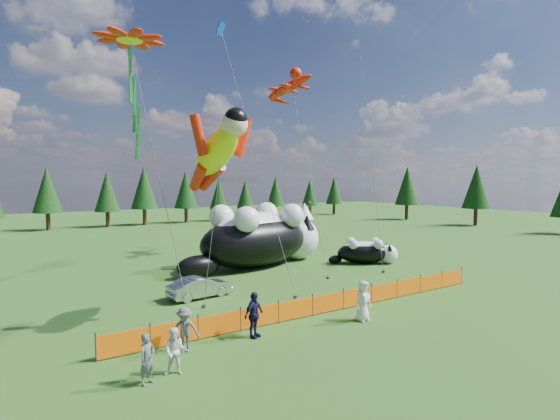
# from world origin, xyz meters

# --- Properties ---
(ground) EXTENTS (160.00, 160.00, 0.00)m
(ground) POSITION_xyz_m (0.00, 0.00, 0.00)
(ground) COLOR #10390A
(ground) RESTS_ON ground
(safety_fence) EXTENTS (22.06, 0.06, 1.10)m
(safety_fence) POSITION_xyz_m (0.00, -3.00, 0.50)
(safety_fence) COLOR #262626
(safety_fence) RESTS_ON ground
(tree_line) EXTENTS (90.00, 4.00, 8.00)m
(tree_line) POSITION_xyz_m (0.00, 45.00, 4.00)
(tree_line) COLOR black
(tree_line) RESTS_ON ground
(festival_tents) EXTENTS (50.00, 3.20, 2.80)m
(festival_tents) POSITION_xyz_m (11.00, 40.00, 1.40)
(festival_tents) COLOR white
(festival_tents) RESTS_ON ground
(cat_large) EXTENTS (13.29, 6.71, 4.84)m
(cat_large) POSITION_xyz_m (3.34, 9.21, 2.30)
(cat_large) COLOR black
(cat_large) RESTS_ON ground
(cat_small) EXTENTS (5.02, 3.96, 2.04)m
(cat_small) POSITION_xyz_m (10.84, 5.42, 0.97)
(cat_small) COLOR black
(cat_small) RESTS_ON ground
(car) EXTENTS (3.80, 1.69, 1.21)m
(car) POSITION_xyz_m (-4.35, 3.14, 0.61)
(car) COLOR #BBBABF
(car) RESTS_ON ground
(spectator_a) EXTENTS (0.74, 0.66, 1.70)m
(spectator_a) POSITION_xyz_m (-9.91, -5.79, 0.85)
(spectator_a) COLOR #58585D
(spectator_a) RESTS_ON ground
(spectator_b) EXTENTS (0.93, 0.80, 1.64)m
(spectator_b) POSITION_xyz_m (-8.90, -5.62, 0.82)
(spectator_b) COLOR white
(spectator_b) RESTS_ON ground
(spectator_c) EXTENTS (1.29, 0.99, 1.96)m
(spectator_c) POSITION_xyz_m (-4.88, -3.98, 0.98)
(spectator_c) COLOR #16163C
(spectator_c) RESTS_ON ground
(spectator_d) EXTENTS (1.28, 1.04, 1.76)m
(spectator_d) POSITION_xyz_m (-7.91, -3.86, 0.88)
(spectator_d) COLOR #58585D
(spectator_d) RESTS_ON ground
(spectator_e) EXTENTS (0.97, 0.65, 1.93)m
(spectator_e) POSITION_xyz_m (0.57, -4.90, 0.96)
(spectator_e) COLOR white
(spectator_e) RESTS_ON ground
(superhero_kite) EXTENTS (4.30, 4.78, 10.18)m
(superhero_kite) POSITION_xyz_m (-5.27, -1.19, 7.96)
(superhero_kite) COLOR #F6EA0C
(superhero_kite) RESTS_ON ground
(gecko_kite) EXTENTS (6.45, 13.54, 17.99)m
(gecko_kite) POSITION_xyz_m (8.17, 12.56, 14.87)
(gecko_kite) COLOR red
(gecko_kite) RESTS_ON ground
(flower_kite) EXTENTS (4.04, 3.70, 13.12)m
(flower_kite) POSITION_xyz_m (-8.67, 0.30, 12.72)
(flower_kite) COLOR red
(flower_kite) RESTS_ON ground
(diamond_kite_a) EXTENTS (2.19, 6.60, 17.59)m
(diamond_kite_a) POSITION_xyz_m (-1.37, 5.99, 15.65)
(diamond_kite_a) COLOR #0D3EC4
(diamond_kite_a) RESTS_ON ground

